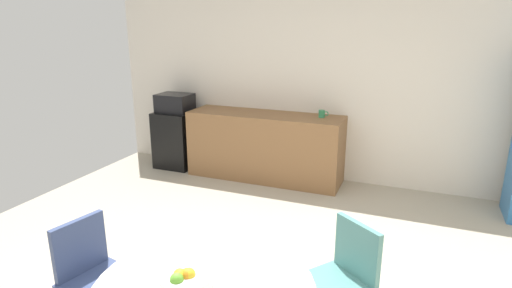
# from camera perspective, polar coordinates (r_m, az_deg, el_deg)

# --- Properties ---
(wall_back) EXTENTS (6.00, 0.10, 2.60)m
(wall_back) POSITION_cam_1_polar(r_m,az_deg,el_deg) (5.60, 8.72, 8.30)
(wall_back) COLOR silver
(wall_back) RESTS_ON ground_plane
(counter_block) EXTENTS (2.08, 0.60, 0.90)m
(counter_block) POSITION_cam_1_polar(r_m,az_deg,el_deg) (5.63, 1.22, -0.33)
(counter_block) COLOR brown
(counter_block) RESTS_ON ground_plane
(mini_fridge) EXTENTS (0.54, 0.54, 0.82)m
(mini_fridge) POSITION_cam_1_polar(r_m,az_deg,el_deg) (6.25, -10.81, 0.69)
(mini_fridge) COLOR black
(mini_fridge) RESTS_ON ground_plane
(microwave) EXTENTS (0.48, 0.38, 0.26)m
(microwave) POSITION_cam_1_polar(r_m,az_deg,el_deg) (6.13, -11.08, 5.57)
(microwave) COLOR black
(microwave) RESTS_ON mini_fridge
(chair_navy) EXTENTS (0.50, 0.50, 0.83)m
(chair_navy) POSITION_cam_1_polar(r_m,az_deg,el_deg) (3.06, -21.83, -15.30)
(chair_navy) COLOR silver
(chair_navy) RESTS_ON ground_plane
(chair_teal) EXTENTS (0.59, 0.59, 0.83)m
(chair_teal) POSITION_cam_1_polar(r_m,az_deg,el_deg) (2.88, 12.22, -16.50)
(chair_teal) COLOR silver
(chair_teal) RESTS_ON ground_plane
(fruit_bowl) EXTENTS (0.26, 0.26, 0.11)m
(fruit_bowl) POSITION_cam_1_polar(r_m,az_deg,el_deg) (2.25, -9.65, -18.00)
(fruit_bowl) COLOR silver
(fruit_bowl) RESTS_ON round_table
(mug_white) EXTENTS (0.13, 0.08, 0.09)m
(mug_white) POSITION_cam_1_polar(r_m,az_deg,el_deg) (5.37, 9.06, 4.13)
(mug_white) COLOR #338C59
(mug_white) RESTS_ON counter_block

